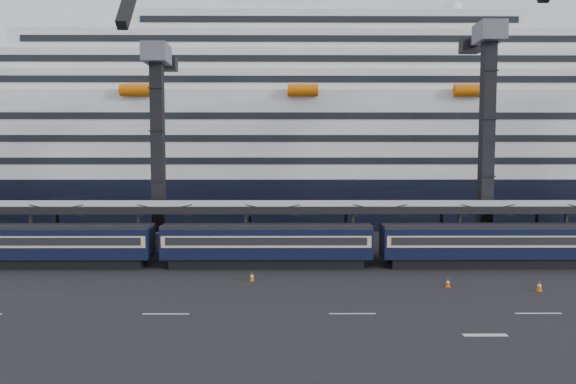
% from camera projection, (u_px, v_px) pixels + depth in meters
% --- Properties ---
extents(ground, '(260.00, 260.00, 0.00)m').
position_uv_depth(ground, '(373.00, 297.00, 36.96)').
color(ground, black).
rests_on(ground, ground).
extents(lane_markings, '(111.00, 4.27, 0.02)m').
position_uv_depth(lane_markings, '(518.00, 319.00, 31.78)').
color(lane_markings, beige).
rests_on(lane_markings, ground).
extents(train, '(133.05, 3.00, 4.05)m').
position_uv_depth(train, '(304.00, 243.00, 46.75)').
color(train, black).
rests_on(train, ground).
extents(canopy, '(130.00, 6.25, 5.53)m').
position_uv_depth(canopy, '(349.00, 206.00, 50.56)').
color(canopy, gray).
rests_on(canopy, ground).
extents(cruise_ship, '(214.09, 28.84, 34.00)m').
position_uv_depth(cruise_ship, '(318.00, 142.00, 81.97)').
color(cruise_ship, black).
rests_on(cruise_ship, ground).
extents(crane_dark_near, '(4.50, 17.75, 35.08)m').
position_uv_depth(crane_dark_near, '(157.00, 139.00, 54.56)').
color(crane_dark_near, '#52545A').
rests_on(crane_dark_near, ground).
extents(crane_dark_mid, '(4.50, 18.24, 39.64)m').
position_uv_depth(crane_dark_mid, '(489.00, 125.00, 53.65)').
color(crane_dark_mid, '#52545A').
rests_on(crane_dark_mid, ground).
extents(traffic_cone_c, '(0.37, 0.37, 0.75)m').
position_uv_depth(traffic_cone_c, '(252.00, 276.00, 41.63)').
color(traffic_cone_c, '#DB5D06').
rests_on(traffic_cone_c, ground).
extents(traffic_cone_d, '(0.35, 0.35, 0.71)m').
position_uv_depth(traffic_cone_d, '(448.00, 282.00, 39.71)').
color(traffic_cone_d, '#DB5D06').
rests_on(traffic_cone_d, ground).
extents(traffic_cone_e, '(0.40, 0.40, 0.79)m').
position_uv_depth(traffic_cone_e, '(539.00, 286.00, 38.51)').
color(traffic_cone_e, '#DB5D06').
rests_on(traffic_cone_e, ground).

